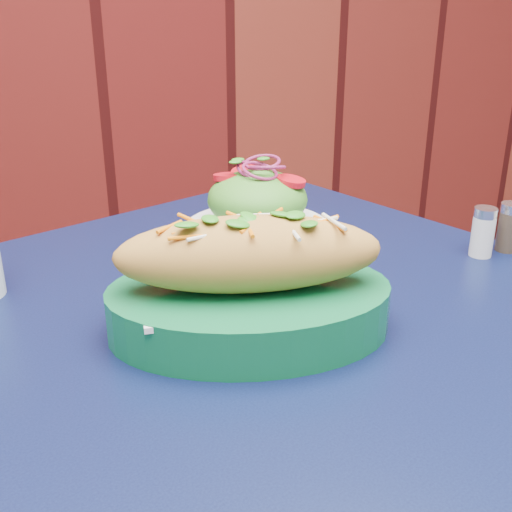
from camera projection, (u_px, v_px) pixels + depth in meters
name	position (u px, v px, depth m)	size (l,w,h in m)	color
cafe_table	(261.00, 384.00, 0.73)	(0.99, 0.99, 0.75)	black
banh_mi_basket	(249.00, 285.00, 0.64)	(0.33, 0.27, 0.13)	#0D5E32
salad_plate	(257.00, 205.00, 0.91)	(0.21, 0.21, 0.11)	white
salt_shaker	(483.00, 232.00, 0.84)	(0.03, 0.03, 0.07)	white
pepper_shaker	(509.00, 227.00, 0.86)	(0.03, 0.03, 0.07)	#3F3326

